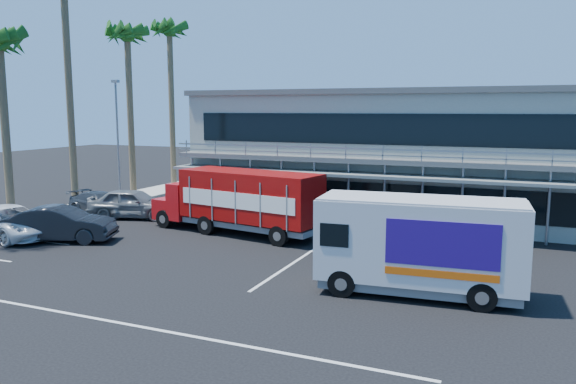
% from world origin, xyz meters
% --- Properties ---
extents(ground, '(120.00, 120.00, 0.00)m').
position_xyz_m(ground, '(0.00, 0.00, 0.00)').
color(ground, black).
rests_on(ground, ground).
extents(building, '(22.40, 12.00, 7.30)m').
position_xyz_m(building, '(3.00, 14.94, 3.66)').
color(building, gray).
rests_on(building, ground).
extents(curb_strip, '(3.00, 32.00, 0.16)m').
position_xyz_m(curb_strip, '(-15.00, 6.00, 0.08)').
color(curb_strip, '#A5A399').
rests_on(curb_strip, ground).
extents(palm_c, '(2.80, 2.80, 10.75)m').
position_xyz_m(palm_c, '(-14.90, 3.00, 9.21)').
color(palm_c, brown).
rests_on(palm_c, ground).
extents(palm_e, '(2.80, 2.80, 12.25)m').
position_xyz_m(palm_e, '(-14.70, 13.00, 10.57)').
color(palm_e, brown).
rests_on(palm_e, ground).
extents(palm_f, '(2.80, 2.80, 13.25)m').
position_xyz_m(palm_f, '(-15.10, 18.50, 11.47)').
color(palm_f, brown).
rests_on(palm_f, ground).
extents(light_pole_far, '(0.50, 0.25, 8.09)m').
position_xyz_m(light_pole_far, '(-14.20, 11.00, 4.50)').
color(light_pole_far, gray).
rests_on(light_pole_far, ground).
extents(red_truck, '(9.74, 3.85, 3.20)m').
position_xyz_m(red_truck, '(-2.53, 5.91, 1.75)').
color(red_truck, '#B00E10').
rests_on(red_truck, ground).
extents(white_van, '(6.93, 2.89, 3.30)m').
position_xyz_m(white_van, '(7.38, 0.02, 1.75)').
color(white_van, silver).
rests_on(white_van, ground).
extents(parked_car_b, '(5.34, 3.50, 1.66)m').
position_xyz_m(parked_car_b, '(-9.63, 1.20, 0.83)').
color(parked_car_b, black).
rests_on(parked_car_b, ground).
extents(parked_car_c, '(5.98, 3.52, 1.56)m').
position_xyz_m(parked_car_c, '(-12.50, 0.80, 0.78)').
color(parked_car_c, white).
rests_on(parked_car_c, ground).
extents(parked_car_d, '(4.96, 2.84, 1.35)m').
position_xyz_m(parked_car_d, '(-12.50, 7.26, 0.68)').
color(parked_car_d, '#282E36').
rests_on(parked_car_d, ground).
extents(parked_car_e, '(5.41, 3.34, 1.72)m').
position_xyz_m(parked_car_e, '(-10.14, 7.20, 0.86)').
color(parked_car_e, slate).
rests_on(parked_car_e, ground).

